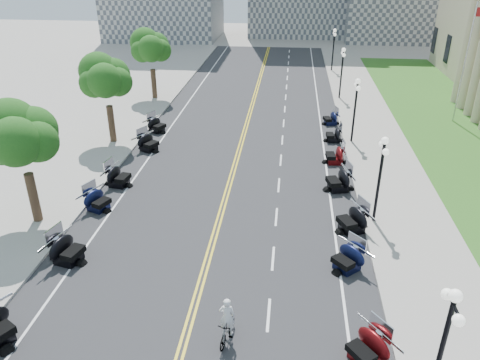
{
  "coord_description": "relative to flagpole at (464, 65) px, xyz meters",
  "views": [
    {
      "loc": [
        3.65,
        -19.02,
        13.75
      ],
      "look_at": [
        1.06,
        4.48,
        2.0
      ],
      "focal_mm": 35.0,
      "sensor_mm": 36.0,
      "label": 1
    }
  ],
  "objects": [
    {
      "name": "tree_3",
      "position": [
        -28.0,
        -8.0,
        -0.25
      ],
      "size": [
        4.8,
        4.8,
        9.2
      ],
      "primitive_type": null,
      "color": "#235619",
      "rests_on": "sidewalk_south"
    },
    {
      "name": "street_lamp_3",
      "position": [
        -9.4,
        -6.0,
        -2.4
      ],
      "size": [
        0.5,
        1.2,
        4.9
      ],
      "primitive_type": null,
      "color": "black",
      "rests_on": "sidewalk_north"
    },
    {
      "name": "motorcycle_n_7",
      "position": [
        -11.06,
        -14.24,
        -4.24
      ],
      "size": [
        2.63,
        2.63,
        1.51
      ],
      "primitive_type": null,
      "rotation": [
        0.0,
        0.0,
        -1.32
      ],
      "color": "black",
      "rests_on": "road"
    },
    {
      "name": "edge_line_north",
      "position": [
        -11.6,
        -12.0,
        -4.99
      ],
      "size": [
        0.12,
        90.0,
        0.0
      ],
      "primitive_type": "cube",
      "color": "white",
      "rests_on": "road"
    },
    {
      "name": "lane_dash_13",
      "position": [
        -14.8,
        6.0,
        -4.99
      ],
      "size": [
        0.12,
        2.0,
        0.0
      ],
      "primitive_type": "cube",
      "color": "white",
      "rests_on": "road"
    },
    {
      "name": "lane_dash_16",
      "position": [
        -14.8,
        18.0,
        -4.99
      ],
      "size": [
        0.12,
        2.0,
        0.0
      ],
      "primitive_type": "cube",
      "color": "white",
      "rests_on": "road"
    },
    {
      "name": "lane_dash_10",
      "position": [
        -14.8,
        -6.0,
        -4.99
      ],
      "size": [
        0.12,
        2.0,
        0.0
      ],
      "primitive_type": "cube",
      "color": "white",
      "rests_on": "road"
    },
    {
      "name": "motorcycle_n_9",
      "position": [
        -10.78,
        -5.87,
        -4.37
      ],
      "size": [
        1.9,
        1.9,
        1.27
      ],
      "primitive_type": null,
      "rotation": [
        0.0,
        0.0,
        -1.52
      ],
      "color": "black",
      "rests_on": "road"
    },
    {
      "name": "lane_dash_15",
      "position": [
        -14.8,
        14.0,
        -4.99
      ],
      "size": [
        0.12,
        2.0,
        0.0
      ],
      "primitive_type": "cube",
      "color": "white",
      "rests_on": "road"
    },
    {
      "name": "lane_dash_11",
      "position": [
        -14.8,
        -2.0,
        -4.99
      ],
      "size": [
        0.12,
        2.0,
        0.0
      ],
      "primitive_type": "cube",
      "color": "white",
      "rests_on": "road"
    },
    {
      "name": "motorcycle_n_8",
      "position": [
        -10.99,
        -10.05,
        -4.32
      ],
      "size": [
        2.12,
        2.12,
        1.37
      ],
      "primitive_type": null,
      "rotation": [
        0.0,
        0.0,
        -1.48
      ],
      "color": "#590A0C",
      "rests_on": "road"
    },
    {
      "name": "cyclist_rider",
      "position": [
        -16.33,
        -27.56,
        -3.11
      ],
      "size": [
        0.62,
        0.4,
        1.69
      ],
      "primitive_type": "imported",
      "rotation": [
        0.0,
        0.0,
        3.14
      ],
      "color": "silver",
      "rests_on": "bicycle"
    },
    {
      "name": "lane_dash_8",
      "position": [
        -14.8,
        -14.0,
        -4.99
      ],
      "size": [
        0.12,
        2.0,
        0.0
      ],
      "primitive_type": "cube",
      "color": "white",
      "rests_on": "road"
    },
    {
      "name": "motorcycle_s_6",
      "position": [
        -25.19,
        -18.29,
        -4.33
      ],
      "size": [
        2.51,
        2.51,
        1.34
      ],
      "primitive_type": null,
      "rotation": [
        0.0,
        0.0,
        1.17
      ],
      "color": "black",
      "rests_on": "road"
    },
    {
      "name": "sidewalk_south",
      "position": [
        -28.5,
        -12.0,
        -4.92
      ],
      "size": [
        5.0,
        90.0,
        0.15
      ],
      "primitive_type": "cube",
      "color": "#9E9991",
      "rests_on": "ground"
    },
    {
      "name": "street_lamp_2",
      "position": [
        -9.4,
        -18.0,
        -2.4
      ],
      "size": [
        0.5,
        1.2,
        4.9
      ],
      "primitive_type": null,
      "color": "black",
      "rests_on": "sidewalk_north"
    },
    {
      "name": "centerline_yellow_a",
      "position": [
        -18.12,
        -12.0,
        -4.99
      ],
      "size": [
        0.12,
        90.0,
        0.0
      ],
      "primitive_type": "cube",
      "color": "yellow",
      "rests_on": "road"
    },
    {
      "name": "motorcycle_n_5",
      "position": [
        -11.28,
        -22.46,
        -4.33
      ],
      "size": [
        2.71,
        2.71,
        1.34
      ],
      "primitive_type": null,
      "rotation": [
        0.0,
        0.0,
        -0.83
      ],
      "color": "black",
      "rests_on": "road"
    },
    {
      "name": "motorcycle_s_7",
      "position": [
        -25.05,
        -15.15,
        -4.29
      ],
      "size": [
        2.32,
        2.32,
        1.43
      ],
      "primitive_type": null,
      "rotation": [
        0.0,
        0.0,
        1.42
      ],
      "color": "black",
      "rests_on": "road"
    },
    {
      "name": "tree_4",
      "position": [
        -28.0,
        4.0,
        -0.25
      ],
      "size": [
        4.8,
        4.8,
        9.2
      ],
      "primitive_type": null,
      "color": "#235619",
      "rests_on": "sidewalk_south"
    },
    {
      "name": "lane_dash_7",
      "position": [
        -14.8,
        -18.0,
        -4.99
      ],
      "size": [
        0.12,
        2.0,
        0.0
      ],
      "primitive_type": "cube",
      "color": "white",
      "rests_on": "road"
    },
    {
      "name": "road",
      "position": [
        -18.0,
        -12.0,
        -5.0
      ],
      "size": [
        16.0,
        90.0,
        0.01
      ],
      "primitive_type": "cube",
      "color": "#333335",
      "rests_on": "ground"
    },
    {
      "name": "edge_line_south",
      "position": [
        -24.4,
        -12.0,
        -4.99
      ],
      "size": [
        0.12,
        90.0,
        0.0
      ],
      "primitive_type": "cube",
      "color": "white",
      "rests_on": "road"
    },
    {
      "name": "motorcycle_s_9",
      "position": [
        -25.23,
        -5.31,
        -4.33
      ],
      "size": [
        2.55,
        2.55,
        1.33
      ],
      "primitive_type": null,
      "rotation": [
        0.0,
        0.0,
        1.11
      ],
      "color": "black",
      "rests_on": "road"
    },
    {
      "name": "centerline_yellow_b",
      "position": [
        -17.88,
        -12.0,
        -4.99
      ],
      "size": [
        0.12,
        90.0,
        0.0
      ],
      "primitive_type": "cube",
      "color": "yellow",
      "rests_on": "road"
    },
    {
      "name": "lane_dash_14",
      "position": [
        -14.8,
        10.0,
        -4.99
      ],
      "size": [
        0.12,
        2.0,
        0.0
      ],
      "primitive_type": "cube",
      "color": "white",
      "rests_on": "road"
    },
    {
      "name": "motorcycle_s_5",
      "position": [
        -24.71,
        -23.32,
        -4.26
      ],
      "size": [
        2.56,
        2.56,
        1.48
      ],
      "primitive_type": null,
      "rotation": [
        0.0,
        0.0,
        1.34
      ],
      "color": "black",
      "rests_on": "road"
    },
    {
      "name": "sidewalk_north",
      "position": [
        -7.5,
        -12.0,
        -4.92
      ],
      "size": [
        5.0,
        90.0,
        0.15
      ],
      "primitive_type": "cube",
      "color": "#9E9991",
      "rests_on": "ground"
    },
    {
      "name": "lane_dash_12",
      "position": [
        -14.8,
        2.0,
        -4.99
      ],
      "size": [
        0.12,
        2.0,
        0.0
      ],
      "primitive_type": "cube",
      "color": "white",
      "rests_on": "road"
    },
    {
      "name": "ground",
      "position": [
        -18.0,
        -22.0,
        -5.0
      ],
      "size": [
        160.0,
        160.0,
        0.0
      ],
      "primitive_type": "plane",
      "color": "gray"
    },
    {
      "name": "lane_dash_5",
      "position": [
        -14.8,
        -26.0,
        -4.99
      ],
      "size": [
        0.12,
        2.0,
        0.0
      ],
      "primitive_type": "cube",
      "color": "white",
      "rests_on": "road"
    },
    {
      "name": "tree_2",
      "position": [
        -28.0,
        -20.0,
        -0.25
      ],
      "size": [
        4.8,
        4.8,
        9.2
      ],
      "primitive_type": null,
      "color": "#235619",
      "rests_on": "sidewalk_south"
    },
    {
      "name": "street_lamp_1",
      "position": [
        -9.4,
        -30.0,
        -2.4
      ],
      "size": [
        0.5,
        1.2,
        4.9
      ],
      "primitive_type": null,
      "color": "black",
      "rests_on": "sidewalk_north"
    },
    {
      "name": "motorcycle_n_4",
      "position": [
        -11.08,
        -28.0,
        -4.31
      ],
      "size": [
        2.75,
        2.75,
        1.37
      ],
      "primitive_type": null,
      "rotation": [
        0.0,
        0.0,
        -0.92
      ],
      "color": "#590A0C",
      "rests_on": "road"
    },
    {
      "name": "street_lamp_4",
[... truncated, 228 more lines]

